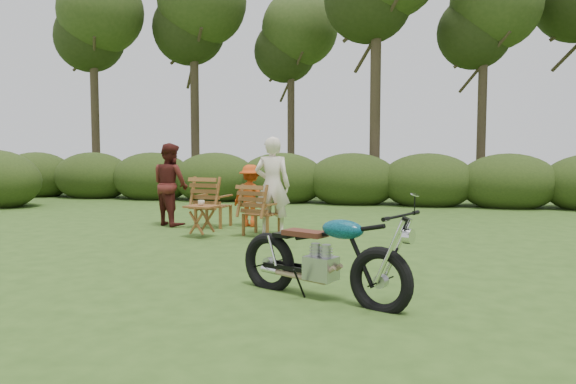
% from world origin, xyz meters
% --- Properties ---
extents(ground, '(80.00, 80.00, 0.00)m').
position_xyz_m(ground, '(0.00, 0.00, 0.00)').
color(ground, '#2E4A18').
rests_on(ground, ground).
extents(tree_line, '(22.52, 11.62, 8.14)m').
position_xyz_m(tree_line, '(0.50, 9.74, 3.81)').
color(tree_line, '#372A1E').
rests_on(tree_line, ground).
extents(motorcycle, '(2.07, 1.46, 1.11)m').
position_xyz_m(motorcycle, '(0.90, -0.68, 0.00)').
color(motorcycle, '#0A748D').
rests_on(motorcycle, ground).
extents(lawn_chair_right, '(0.75, 0.75, 0.90)m').
position_xyz_m(lawn_chair_right, '(-0.86, 3.12, 0.00)').
color(lawn_chair_right, '#5C3417').
rests_on(lawn_chair_right, ground).
extents(lawn_chair_left, '(0.74, 0.74, 0.97)m').
position_xyz_m(lawn_chair_left, '(-2.07, 3.91, 0.00)').
color(lawn_chair_left, brown).
rests_on(lawn_chair_left, ground).
extents(side_table, '(0.61, 0.54, 0.55)m').
position_xyz_m(side_table, '(-1.79, 2.66, 0.27)').
color(side_table, brown).
rests_on(side_table, ground).
extents(cup, '(0.14, 0.14, 0.09)m').
position_xyz_m(cup, '(-1.81, 2.69, 0.59)').
color(cup, beige).
rests_on(cup, side_table).
extents(adult_a, '(0.67, 0.48, 1.73)m').
position_xyz_m(adult_a, '(-0.70, 3.29, 0.00)').
color(adult_a, beige).
rests_on(adult_a, ground).
extents(adult_b, '(1.00, 0.94, 1.63)m').
position_xyz_m(adult_b, '(-2.96, 3.90, 0.00)').
color(adult_b, '#4D1A16').
rests_on(adult_b, ground).
extents(child, '(0.87, 0.63, 1.21)m').
position_xyz_m(child, '(-1.37, 4.11, 0.00)').
color(child, '#C14112').
rests_on(child, ground).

